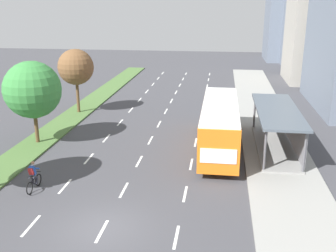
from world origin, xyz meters
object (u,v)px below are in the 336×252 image
object	(u,v)px
bus_shelter	(280,125)
cyclist	(33,177)
bus	(220,121)
median_tree_second	(32,90)
median_tree_third	(76,67)

from	to	relation	value
bus_shelter	cyclist	distance (m)	16.90
bus_shelter	bus	bearing A→B (deg)	-173.99
median_tree_second	median_tree_third	bearing A→B (deg)	89.33
bus_shelter	median_tree_third	world-z (taller)	median_tree_third
median_tree_second	bus	bearing A→B (deg)	3.06
bus_shelter	median_tree_third	bearing A→B (deg)	157.32
median_tree_second	median_tree_third	size ratio (longest dim) A/B	1.02
bus	median_tree_third	xyz separation A→B (m)	(-13.45, 7.86, 2.35)
median_tree_second	bus_shelter	bearing A→B (deg)	3.77
median_tree_second	cyclist	bearing A→B (deg)	-66.03
bus	median_tree_third	distance (m)	15.75
cyclist	median_tree_third	bearing A→B (deg)	101.22
cyclist	bus_shelter	bearing A→B (deg)	30.23
bus	median_tree_third	bearing A→B (deg)	149.70
bus_shelter	bus	world-z (taller)	bus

